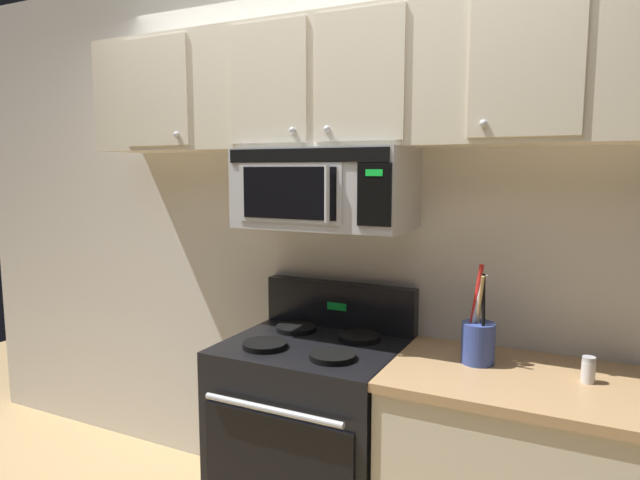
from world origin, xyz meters
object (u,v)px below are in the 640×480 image
object	(u,v)px
stove_range	(314,436)
utensil_crock_blue	(478,339)
over_range_microwave	(325,188)
salt_shaker	(588,370)

from	to	relation	value
stove_range	utensil_crock_blue	xyz separation A→B (m)	(0.69, 0.07, 0.53)
stove_range	over_range_microwave	xyz separation A→B (m)	(-0.00, 0.12, 1.11)
over_range_microwave	utensil_crock_blue	size ratio (longest dim) A/B	1.94
stove_range	utensil_crock_blue	distance (m)	0.87
stove_range	over_range_microwave	distance (m)	1.11
stove_range	salt_shaker	world-z (taller)	stove_range
stove_range	salt_shaker	size ratio (longest dim) A/B	11.79
over_range_microwave	salt_shaker	size ratio (longest dim) A/B	8.00
over_range_microwave	salt_shaker	bearing A→B (deg)	-4.28
over_range_microwave	utensil_crock_blue	bearing A→B (deg)	-4.07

